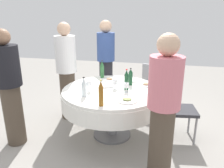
# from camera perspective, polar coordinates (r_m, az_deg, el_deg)

# --- Properties ---
(ground_plane) EXTENTS (10.00, 10.00, 0.00)m
(ground_plane) POSITION_cam_1_polar(r_m,az_deg,el_deg) (3.48, -0.00, -12.89)
(ground_plane) COLOR gray
(dining_table) EXTENTS (1.45, 1.45, 0.74)m
(dining_table) POSITION_cam_1_polar(r_m,az_deg,el_deg) (3.22, -0.00, -3.81)
(dining_table) COLOR white
(dining_table) RESTS_ON ground_plane
(bottle_green_near) EXTENTS (0.06, 0.06, 0.29)m
(bottle_green_near) POSITION_cam_1_polar(r_m,az_deg,el_deg) (3.69, -2.55, 3.70)
(bottle_green_near) COLOR #2D6B38
(bottle_green_near) RESTS_ON dining_table
(bottle_dark_green_east) EXTENTS (0.06, 0.06, 0.26)m
(bottle_dark_green_east) POSITION_cam_1_polar(r_m,az_deg,el_deg) (3.33, 4.78, 1.76)
(bottle_dark_green_east) COLOR #194728
(bottle_dark_green_east) RESTS_ON dining_table
(bottle_amber_front) EXTENTS (0.06, 0.06, 0.32)m
(bottle_amber_front) POSITION_cam_1_polar(r_m,az_deg,el_deg) (2.57, -2.93, -2.53)
(bottle_amber_front) COLOR #8C5619
(bottle_amber_front) RESTS_ON dining_table
(bottle_dark_green_left) EXTENTS (0.06, 0.06, 0.30)m
(bottle_dark_green_left) POSITION_cam_1_polar(r_m,az_deg,el_deg) (3.11, 3.73, 0.98)
(bottle_dark_green_left) COLOR #194728
(bottle_dark_green_left) RESTS_ON dining_table
(bottle_clear_north) EXTENTS (0.06, 0.06, 0.26)m
(bottle_clear_north) POSITION_cam_1_polar(r_m,az_deg,el_deg) (2.89, -7.18, -0.89)
(bottle_clear_north) COLOR silver
(bottle_clear_north) RESTS_ON dining_table
(wine_glass_left) EXTENTS (0.07, 0.07, 0.15)m
(wine_glass_left) POSITION_cam_1_polar(r_m,az_deg,el_deg) (3.07, -5.95, 0.09)
(wine_glass_left) COLOR white
(wine_glass_left) RESTS_ON dining_table
(wine_glass_north) EXTENTS (0.07, 0.07, 0.14)m
(wine_glass_north) POSITION_cam_1_polar(r_m,az_deg,el_deg) (3.02, 3.70, -0.39)
(wine_glass_north) COLOR white
(wine_glass_north) RESTS_ON dining_table
(wine_glass_right) EXTENTS (0.07, 0.07, 0.14)m
(wine_glass_right) POSITION_cam_1_polar(r_m,az_deg,el_deg) (3.16, 0.70, 0.43)
(wine_glass_right) COLOR white
(wine_glass_right) RESTS_ON dining_table
(plate_outer) EXTENTS (0.23, 0.23, 0.02)m
(plate_outer) POSITION_cam_1_polar(r_m,az_deg,el_deg) (3.56, 5.21, 0.97)
(plate_outer) COLOR white
(plate_outer) RESTS_ON dining_table
(plate_inner) EXTENTS (0.21, 0.21, 0.04)m
(plate_inner) POSITION_cam_1_polar(r_m,az_deg,el_deg) (3.35, 8.73, -0.23)
(plate_inner) COLOR white
(plate_inner) RESTS_ON dining_table
(plate_far) EXTENTS (0.23, 0.23, 0.04)m
(plate_far) POSITION_cam_1_polar(r_m,az_deg,el_deg) (3.57, -0.58, 1.14)
(plate_far) COLOR white
(plate_far) RESTS_ON dining_table
(plate_mid) EXTENTS (0.26, 0.26, 0.04)m
(plate_mid) POSITION_cam_1_polar(r_m,az_deg,el_deg) (2.76, 3.87, -4.15)
(plate_mid) COLOR white
(plate_mid) RESTS_ON dining_table
(spoon_east) EXTENTS (0.18, 0.04, 0.00)m
(spoon_east) POSITION_cam_1_polar(r_m,az_deg,el_deg) (3.57, -5.78, 0.91)
(spoon_east) COLOR silver
(spoon_east) RESTS_ON dining_table
(spoon_front) EXTENTS (0.17, 0.08, 0.00)m
(spoon_front) POSITION_cam_1_polar(r_m,az_deg,el_deg) (3.34, -7.06, -0.41)
(spoon_front) COLOR silver
(spoon_front) RESTS_ON dining_table
(spoon_left) EXTENTS (0.08, 0.17, 0.00)m
(spoon_left) POSITION_cam_1_polar(r_m,az_deg,el_deg) (3.08, -9.57, -2.10)
(spoon_left) COLOR silver
(spoon_left) RESTS_ON dining_table
(folded_napkin) EXTENTS (0.23, 0.23, 0.02)m
(folded_napkin) POSITION_cam_1_polar(r_m,az_deg,el_deg) (3.28, -1.45, -0.44)
(folded_napkin) COLOR white
(folded_napkin) RESTS_ON dining_table
(person_near) EXTENTS (0.34, 0.34, 1.61)m
(person_near) POSITION_cam_1_polar(r_m,az_deg,el_deg) (2.37, 13.06, -6.05)
(person_near) COLOR #4C3F33
(person_near) RESTS_ON ground_plane
(person_east) EXTENTS (0.34, 0.34, 1.65)m
(person_east) POSITION_cam_1_polar(r_m,az_deg,el_deg) (4.34, -1.57, 5.81)
(person_east) COLOR #26262B
(person_east) RESTS_ON ground_plane
(person_front) EXTENTS (0.34, 0.34, 1.64)m
(person_front) POSITION_cam_1_polar(r_m,az_deg,el_deg) (3.80, -11.60, 3.53)
(person_front) COLOR #4C3F33
(person_front) RESTS_ON ground_plane
(person_left) EXTENTS (0.34, 0.34, 1.60)m
(person_left) POSITION_cam_1_polar(r_m,az_deg,el_deg) (3.25, -24.82, -0.74)
(person_left) COLOR #4C3F33
(person_left) RESTS_ON ground_plane
(chair_right) EXTENTS (0.53, 0.53, 0.87)m
(chair_right) POSITION_cam_1_polar(r_m,az_deg,el_deg) (4.30, 10.76, 0.53)
(chair_right) COLOR #99999E
(chair_right) RESTS_ON ground_plane
(chair_west) EXTENTS (0.45, 0.45, 0.87)m
(chair_west) POSITION_cam_1_polar(r_m,az_deg,el_deg) (3.30, 16.24, -5.37)
(chair_west) COLOR #2D2D33
(chair_west) RESTS_ON ground_plane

